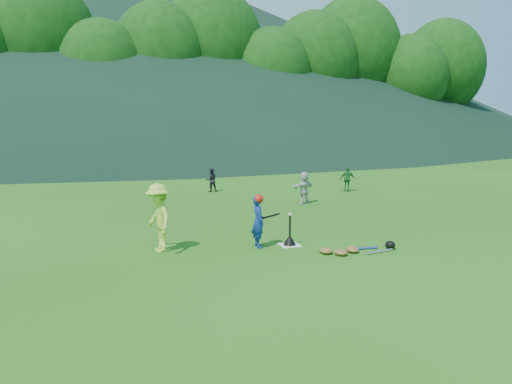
# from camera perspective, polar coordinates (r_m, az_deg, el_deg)

# --- Properties ---
(ground) EXTENTS (120.00, 120.00, 0.00)m
(ground) POSITION_cam_1_polar(r_m,az_deg,el_deg) (11.67, 3.87, -6.12)
(ground) COLOR #205012
(ground) RESTS_ON ground
(home_plate) EXTENTS (0.45, 0.45, 0.02)m
(home_plate) POSITION_cam_1_polar(r_m,az_deg,el_deg) (11.67, 3.87, -6.07)
(home_plate) COLOR silver
(home_plate) RESTS_ON ground
(baseball) EXTENTS (0.08, 0.08, 0.08)m
(baseball) POSITION_cam_1_polar(r_m,az_deg,el_deg) (11.51, 3.91, -2.56)
(baseball) COLOR white
(baseball) RESTS_ON batting_tee
(batter_child) EXTENTS (0.30, 0.44, 1.20)m
(batter_child) POSITION_cam_1_polar(r_m,az_deg,el_deg) (11.38, 0.25, -3.38)
(batter_child) COLOR navy
(batter_child) RESTS_ON ground
(adult_coach) EXTENTS (0.74, 1.07, 1.52)m
(adult_coach) POSITION_cam_1_polar(r_m,az_deg,el_deg) (11.19, -11.08, -2.92)
(adult_coach) COLOR #ADD63F
(adult_coach) RESTS_ON ground
(fielder_b) EXTENTS (0.46, 0.36, 0.94)m
(fielder_b) POSITION_cam_1_polar(r_m,az_deg,el_deg) (19.92, -5.13, 1.37)
(fielder_b) COLOR black
(fielder_b) RESTS_ON ground
(fielder_c) EXTENTS (0.62, 0.34, 1.01)m
(fielder_c) POSITION_cam_1_polar(r_m,az_deg,el_deg) (20.21, 10.39, 1.47)
(fielder_c) COLOR #206D31
(fielder_c) RESTS_ON ground
(fielder_d) EXTENTS (1.07, 0.70, 1.11)m
(fielder_d) POSITION_cam_1_polar(r_m,az_deg,el_deg) (17.20, 5.49, 0.51)
(fielder_d) COLOR #BCBCBC
(fielder_d) RESTS_ON ground
(batting_tee) EXTENTS (0.30, 0.30, 0.68)m
(batting_tee) POSITION_cam_1_polar(r_m,az_deg,el_deg) (11.64, 3.88, -5.51)
(batting_tee) COLOR black
(batting_tee) RESTS_ON home_plate
(batter_gear) EXTENTS (0.70, 0.34, 0.56)m
(batter_gear) POSITION_cam_1_polar(r_m,az_deg,el_deg) (11.29, 0.37, -0.95)
(batter_gear) COLOR red
(batter_gear) RESTS_ON ground
(equipment_pile) EXTENTS (1.80, 0.58, 0.19)m
(equipment_pile) POSITION_cam_1_polar(r_m,az_deg,el_deg) (11.25, 11.00, -6.48)
(equipment_pile) COLOR olive
(equipment_pile) RESTS_ON ground
(outfield_fence) EXTENTS (70.07, 0.08, 1.33)m
(outfield_fence) POSITION_cam_1_polar(r_m,az_deg,el_deg) (38.75, -11.95, 5.06)
(outfield_fence) COLOR gray
(outfield_fence) RESTS_ON ground
(tree_line) EXTENTS (70.04, 11.40, 14.82)m
(tree_line) POSITION_cam_1_polar(r_m,az_deg,el_deg) (44.81, -12.85, 15.11)
(tree_line) COLOR #382314
(tree_line) RESTS_ON ground
(distant_hills) EXTENTS (155.00, 140.00, 32.00)m
(distant_hills) POSITION_cam_1_polar(r_m,az_deg,el_deg) (93.10, -20.96, 15.46)
(distant_hills) COLOR black
(distant_hills) RESTS_ON ground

